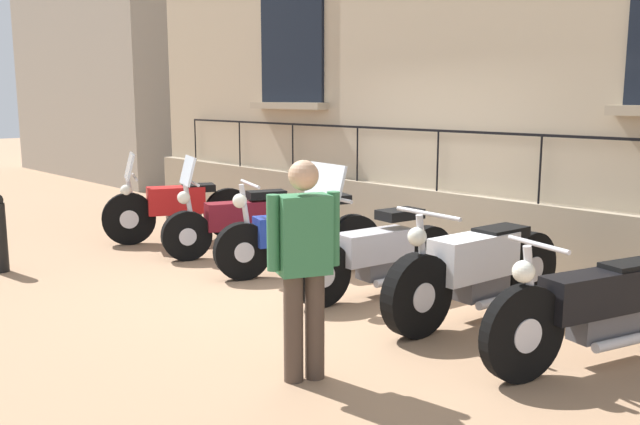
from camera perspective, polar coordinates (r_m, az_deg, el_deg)
name	(u,v)px	position (r m, az deg, el deg)	size (l,w,h in m)	color
ground_plane	(319,286)	(7.28, -0.10, -6.23)	(60.00, 60.00, 0.00)	#9E7A5B
motorcycle_red	(178,208)	(9.63, -11.93, 0.37)	(1.98, 1.05, 1.26)	black
motorcycle_maroon	(242,223)	(8.64, -6.61, -0.88)	(2.02, 0.92, 1.30)	black
motorcycle_blue	(299,238)	(7.69, -1.76, -2.14)	(1.93, 0.93, 1.08)	black
motorcycle_silver	(376,253)	(6.87, 4.76, -3.46)	(2.06, 0.69, 1.39)	black
motorcycle_white	(477,271)	(6.27, 13.12, -4.81)	(2.26, 0.71, 1.06)	black
motorcycle_black	(600,307)	(5.54, 22.57, -7.43)	(2.19, 0.81, 1.01)	black
pedestrian_standing	(304,259)	(4.71, -1.37, -3.98)	(0.50, 0.34, 1.58)	#47382D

